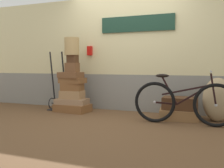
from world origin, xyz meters
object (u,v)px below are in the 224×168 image
at_px(suitcase_0, 73,108).
at_px(wicker_basket, 72,46).
at_px(luggage_trolley, 58,95).
at_px(suitcase_7, 73,59).
at_px(suitcase_8, 179,114).
at_px(suitcase_5, 71,75).
at_px(suitcase_2, 72,95).
at_px(suitcase_3, 72,87).
at_px(suitcase_1, 72,101).
at_px(suitcase_6, 72,68).
at_px(suitcase_9, 180,103).
at_px(suitcase_4, 73,80).
at_px(bicycle, 184,102).
at_px(burlap_sack, 217,100).

distance_m(suitcase_0, wicker_basket, 1.27).
bearing_deg(luggage_trolley, suitcase_7, -16.17).
bearing_deg(luggage_trolley, suitcase_8, -2.67).
bearing_deg(suitcase_8, suitcase_5, 173.92).
bearing_deg(suitcase_8, wicker_basket, 173.68).
height_order(suitcase_2, suitcase_5, suitcase_5).
xyz_separation_m(suitcase_0, luggage_trolley, (-0.44, 0.13, 0.24)).
bearing_deg(suitcase_3, suitcase_8, -4.12).
relative_size(suitcase_1, wicker_basket, 1.83).
xyz_separation_m(suitcase_1, suitcase_2, (-0.00, 0.01, 0.14)).
bearing_deg(suitcase_0, suitcase_5, -175.89).
bearing_deg(suitcase_6, luggage_trolley, 167.16).
bearing_deg(luggage_trolley, wicker_basket, -15.85).
bearing_deg(suitcase_5, wicker_basket, 23.50).
xyz_separation_m(suitcase_2, suitcase_9, (2.19, 0.01, -0.07)).
relative_size(suitcase_4, suitcase_6, 1.92).
height_order(wicker_basket, bicycle, wicker_basket).
relative_size(suitcase_7, suitcase_9, 0.35).
bearing_deg(suitcase_6, suitcase_0, -89.59).
distance_m(suitcase_1, luggage_trolley, 0.45).
relative_size(suitcase_9, wicker_basket, 1.70).
relative_size(suitcase_1, suitcase_5, 1.37).
distance_m(suitcase_6, suitcase_9, 2.26).
height_order(suitcase_6, suitcase_8, suitcase_6).
relative_size(suitcase_0, suitcase_2, 1.51).
distance_m(suitcase_1, suitcase_6, 0.70).
bearing_deg(suitcase_4, suitcase_1, -85.11).
bearing_deg(suitcase_6, suitcase_8, 3.77).
distance_m(suitcase_2, suitcase_6, 0.56).
relative_size(suitcase_7, burlap_sack, 0.28).
height_order(suitcase_5, suitcase_6, suitcase_6).
height_order(suitcase_7, bicycle, suitcase_7).
distance_m(suitcase_3, suitcase_9, 2.19).
xyz_separation_m(suitcase_3, suitcase_5, (-0.02, -0.02, 0.25)).
relative_size(suitcase_5, suitcase_6, 1.81).
height_order(suitcase_1, suitcase_7, suitcase_7).
height_order(suitcase_0, suitcase_2, suitcase_2).
bearing_deg(suitcase_6, wicker_basket, 140.03).
relative_size(suitcase_8, burlap_sack, 0.88).
height_order(suitcase_3, suitcase_6, suitcase_6).
bearing_deg(bicycle, luggage_trolley, 169.60).
distance_m(suitcase_1, suitcase_2, 0.14).
relative_size(suitcase_3, suitcase_4, 0.86).
distance_m(suitcase_0, luggage_trolley, 0.51).
xyz_separation_m(suitcase_6, suitcase_8, (2.15, 0.01, -0.83)).
distance_m(suitcase_5, bicycle, 2.36).
bearing_deg(suitcase_9, suitcase_1, -179.28).
height_order(suitcase_0, wicker_basket, wicker_basket).
bearing_deg(suitcase_6, suitcase_5, -172.14).
bearing_deg(suitcase_8, burlap_sack, -0.33).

